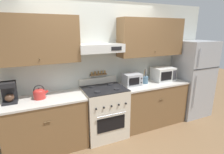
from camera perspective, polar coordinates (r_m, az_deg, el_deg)
ground_plane at (r=3.45m, az=-0.38°, el=-20.66°), size 16.00×16.00×0.00m
wall_back at (r=3.40m, az=-3.99°, el=6.56°), size 5.20×0.46×2.55m
counter_left at (r=3.28m, az=-20.51°, el=-14.16°), size 1.32×0.65×0.93m
counter_right at (r=3.98m, az=12.69°, el=-8.21°), size 1.46×0.65×0.93m
stove_range at (r=3.44m, az=-2.51°, el=-11.25°), size 0.78×0.69×1.10m
refrigerator at (r=4.59m, az=24.87°, el=-0.53°), size 0.80×0.69×1.78m
tea_kettle at (r=3.09m, az=-22.61°, el=-4.97°), size 0.24×0.19×0.23m
coffee_maker at (r=3.12m, az=-30.58°, el=-4.31°), size 0.21×0.22×0.33m
microwave at (r=4.02m, az=16.36°, el=0.96°), size 0.47×0.35×0.29m
utensil_crock at (r=3.73m, az=10.65°, el=-0.84°), size 0.14×0.14×0.30m
toaster_oven at (r=3.55m, az=6.52°, el=-0.80°), size 0.35×0.29×0.24m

